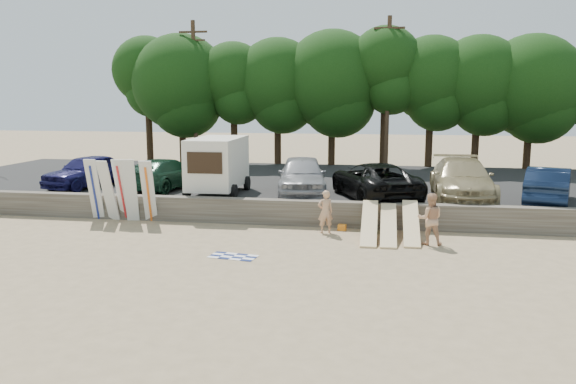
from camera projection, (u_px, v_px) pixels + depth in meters
name	position (u px, v px, depth m)	size (l,w,h in m)	color
ground	(326.00, 246.00, 19.02)	(120.00, 120.00, 0.00)	tan
seawall	(334.00, 214.00, 21.86)	(44.00, 0.50, 1.00)	#6B6356
parking_lot	(347.00, 188.00, 29.17)	(44.00, 14.50, 0.70)	#282828
treeline	(352.00, 80.00, 35.03)	(32.16, 6.83, 8.61)	#382616
utility_poles	(388.00, 90.00, 33.35)	(25.80, 0.26, 9.00)	#473321
box_trailer	(218.00, 163.00, 24.98)	(2.34, 4.03, 2.52)	silver
car_0	(87.00, 171.00, 27.06)	(1.84, 4.58, 1.56)	#18164D
car_1	(165.00, 174.00, 26.51)	(2.02, 4.98, 1.45)	#113120
car_2	(302.00, 176.00, 24.78)	(2.06, 5.11, 1.74)	#9B9BA0
car_3	(374.00, 180.00, 24.00)	(2.57, 5.57, 1.55)	black
car_4	(462.00, 179.00, 23.77)	(2.39, 5.88, 1.71)	tan
car_5	(548.00, 185.00, 22.81)	(1.59, 4.57, 1.50)	#0E1B34
surfboard_upright_0	(94.00, 190.00, 22.85)	(0.50, 0.06, 2.60)	silver
surfboard_upright_1	(108.00, 191.00, 22.67)	(0.50, 0.06, 2.60)	silver
surfboard_upright_2	(122.00, 190.00, 22.71)	(0.50, 0.06, 2.60)	silver
surfboard_upright_3	(131.00, 191.00, 22.57)	(0.50, 0.06, 2.60)	silver
surfboard_upright_4	(148.00, 191.00, 22.46)	(0.50, 0.06, 2.60)	silver
surfboard_low_0	(369.00, 223.00, 20.02)	(0.56, 3.00, 0.07)	beige
surfboard_low_1	(388.00, 225.00, 19.94)	(0.56, 3.00, 0.07)	beige
surfboard_low_2	(411.00, 223.00, 19.98)	(0.56, 3.00, 0.07)	beige
beachgoer_a	(325.00, 212.00, 20.75)	(0.59, 0.39, 1.61)	tan
beachgoer_b	(430.00, 219.00, 19.11)	(0.87, 0.67, 1.78)	tan
cooler	(372.00, 229.00, 20.87)	(0.38, 0.30, 0.32)	#279053
gear_bag	(342.00, 227.00, 21.28)	(0.30, 0.25, 0.22)	orange
beach_towel	(233.00, 256.00, 17.76)	(1.50, 1.50, 0.00)	white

